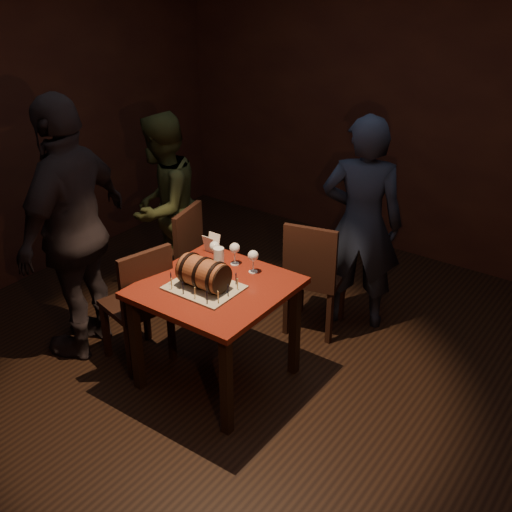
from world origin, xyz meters
name	(u,v)px	position (x,y,z in m)	size (l,w,h in m)	color
room_shell	(247,191)	(0.00, 0.00, 1.40)	(5.04, 5.04, 2.80)	black
pub_table	(216,300)	(-0.17, -0.12, 0.64)	(0.90, 0.90, 0.75)	#51140D
cake_board	(204,288)	(-0.20, -0.20, 0.76)	(0.45, 0.35, 0.01)	#9C957E
barrel_cake	(204,273)	(-0.20, -0.20, 0.86)	(0.36, 0.21, 0.21)	brown
birthday_candles	(204,281)	(-0.20, -0.20, 0.80)	(0.40, 0.30, 0.09)	#FAE896
wine_glass_left	(215,247)	(-0.37, 0.12, 0.87)	(0.07, 0.07, 0.16)	silver
wine_glass_mid	(235,249)	(-0.24, 0.18, 0.87)	(0.07, 0.07, 0.16)	silver
wine_glass_right	(253,257)	(-0.07, 0.16, 0.87)	(0.07, 0.07, 0.16)	silver
pint_of_ale	(219,259)	(-0.30, 0.08, 0.82)	(0.07, 0.07, 0.15)	silver
menu_card	(211,244)	(-0.49, 0.24, 0.81)	(0.10, 0.05, 0.13)	white
chair_back	(313,273)	(0.04, 0.76, 0.52)	(0.48, 0.48, 0.93)	black
chair_left_rear	(178,255)	(-0.96, 0.38, 0.52)	(0.48, 0.48, 0.93)	black
chair_left_front	(141,300)	(-0.71, -0.28, 0.52)	(0.48, 0.48, 0.93)	black
person_back	(362,224)	(0.24, 1.12, 0.84)	(0.61, 0.40, 1.68)	#1B2337
person_left_rear	(163,207)	(-1.30, 0.60, 0.78)	(0.75, 0.59, 1.55)	#353C1E
person_left_front	(74,230)	(-1.22, -0.36, 0.95)	(1.12, 0.46, 1.91)	black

